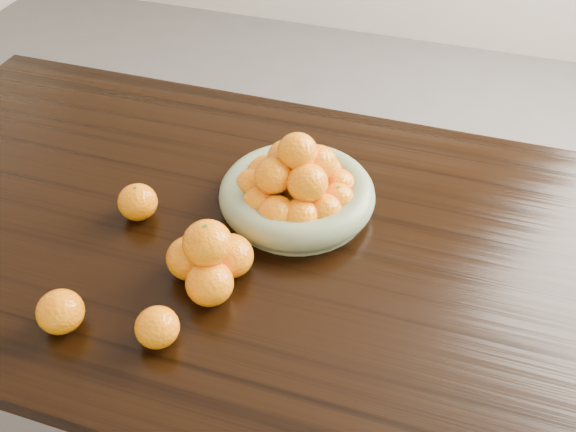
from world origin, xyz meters
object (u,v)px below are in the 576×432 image
(dining_table, at_px, (281,267))
(loose_orange_0, at_px, (138,202))
(orange_pyramid, at_px, (209,260))
(fruit_bowl, at_px, (297,189))

(dining_table, bearing_deg, loose_orange_0, -174.14)
(dining_table, height_order, loose_orange_0, loose_orange_0)
(orange_pyramid, bearing_deg, dining_table, 60.69)
(dining_table, bearing_deg, orange_pyramid, -119.31)
(loose_orange_0, bearing_deg, orange_pyramid, -29.89)
(fruit_bowl, bearing_deg, loose_orange_0, -157.32)
(loose_orange_0, bearing_deg, dining_table, 5.86)
(dining_table, distance_m, fruit_bowl, 0.17)
(fruit_bowl, xyz_separation_m, orange_pyramid, (-0.09, -0.25, 0.00))
(dining_table, relative_size, loose_orange_0, 24.09)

